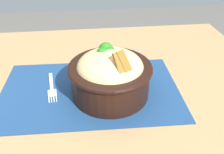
# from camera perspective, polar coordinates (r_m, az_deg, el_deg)

# --- Properties ---
(table) EXTENTS (1.06, 0.84, 0.76)m
(table) POSITION_cam_1_polar(r_m,az_deg,el_deg) (0.68, -4.53, -8.17)
(table) COLOR #99754C
(table) RESTS_ON ground_plane
(placemat) EXTENTS (0.48, 0.30, 0.00)m
(placemat) POSITION_cam_1_polar(r_m,az_deg,el_deg) (0.64, -5.11, -2.95)
(placemat) COLOR navy
(placemat) RESTS_ON table
(bowl) EXTENTS (0.23, 0.23, 0.14)m
(bowl) POSITION_cam_1_polar(r_m,az_deg,el_deg) (0.59, -0.01, 0.81)
(bowl) COLOR black
(bowl) RESTS_ON placemat
(fork) EXTENTS (0.03, 0.13, 0.00)m
(fork) POSITION_cam_1_polar(r_m,az_deg,el_deg) (0.65, -13.86, -2.56)
(fork) COLOR silver
(fork) RESTS_ON placemat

